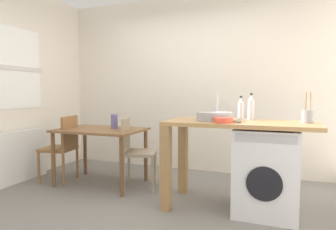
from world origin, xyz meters
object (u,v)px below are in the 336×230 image
Objects in this scene: chair_person_seat at (63,145)px; vase at (114,121)px; chair_opposite at (134,148)px; mixing_bowl at (223,120)px; bottle_tall_green at (241,109)px; utensil_crock at (308,116)px; washing_machine at (266,171)px; dining_table at (101,136)px; bottle_squat_brown at (251,108)px.

vase is at bearing -84.24° from chair_person_seat.
mixing_bowl reaches higher than chair_opposite.
utensil_crock is (0.64, -0.12, -0.05)m from bottle_tall_green.
chair_person_seat is 1.00× the size of chair_opposite.
utensil_crock is (0.37, 0.05, 0.56)m from washing_machine.
utensil_crock is at bearing -10.92° from bottle_tall_green.
bottle_tall_green is (-0.28, 0.18, 0.61)m from washing_machine.
dining_table is 1.85m from bottle_tall_green.
bottle_squat_brown is 0.97× the size of utensil_crock.
chair_person_seat is 1.05× the size of washing_machine.
utensil_crock reaches higher than bottle_tall_green.
mixing_bowl is (2.24, -0.34, 0.44)m from chair_person_seat.
mixing_bowl reaches higher than washing_machine.
chair_person_seat is at bearing 171.43° from mixing_bowl.
bottle_tall_green is 0.40m from mixing_bowl.
utensil_crock reaches higher than washing_machine.
utensil_crock is (0.54, -0.20, -0.06)m from bottle_squat_brown.
bottle_squat_brown reaches higher than dining_table.
chair_opposite is (0.48, 0.03, -0.14)m from dining_table.
bottle_squat_brown is (0.10, 0.07, 0.01)m from bottle_tall_green.
bottle_squat_brown reaches higher than washing_machine.
dining_table is 1.22× the size of chair_person_seat.
bottle_tall_green is 0.66m from utensil_crock.
dining_table is 5.77× the size of mixing_bowl.
chair_opposite is (1.03, 0.12, 0.00)m from chair_person_seat.
dining_table is at bearing -179.32° from bottle_squat_brown.
vase is at bearing 173.20° from utensil_crock.
utensil_crock is at bearing 18.11° from mixing_bowl.
bottle_squat_brown is (1.43, -0.01, 0.54)m from chair_opposite.
bottle_squat_brown is 0.51m from mixing_bowl.
vase is at bearing 174.81° from bottle_tall_green.
dining_table is at bearing 165.88° from mixing_bowl.
chair_person_seat is 4.75× the size of vase.
bottle_tall_green is at bearing 72.15° from mixing_bowl.
vase reaches higher than washing_machine.
chair_person_seat is 2.64m from washing_machine.
bottle_squat_brown is (2.46, 0.11, 0.54)m from chair_person_seat.
dining_table is at bearing 178.40° from bottle_tall_green.
chair_person_seat is 0.79m from vase.
bottle_squat_brown is 0.58m from utensil_crock.
bottle_tall_green is (1.81, -0.05, 0.39)m from dining_table.
bottle_tall_green is at bearing -5.19° from vase.
mixing_bowl is at bearing -116.23° from bottle_squat_brown.
bottle_squat_brown is (-0.18, 0.25, 0.62)m from washing_machine.
dining_table is 1.22× the size of chair_opposite.
utensil_crock is (0.76, 0.25, 0.04)m from mixing_bowl.
utensil_crock is at bearing 66.92° from chair_opposite.
chair_person_seat reaches higher than dining_table.
bottle_tall_green is at bearing 69.40° from chair_opposite.
bottle_squat_brown reaches higher than vase.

